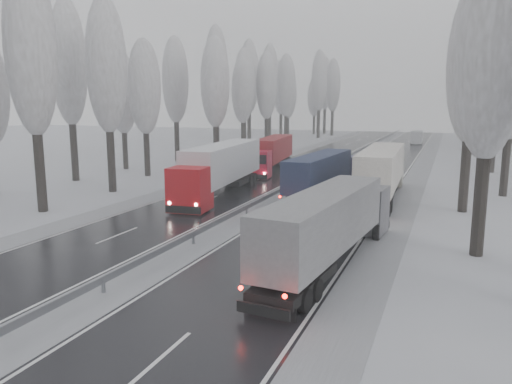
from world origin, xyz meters
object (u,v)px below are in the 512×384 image
Objects in this scene: truck_cream_box at (383,169)px; truck_red_white at (220,167)px; truck_grey_tarp at (331,221)px; truck_blue_box at (323,171)px; box_truck_distant at (417,137)px; truck_red_red at (272,152)px.

truck_red_white is at bearing -165.41° from truck_cream_box.
truck_grey_tarp is 1.03× the size of truck_blue_box.
truck_red_red reaches higher than box_truck_distant.
truck_red_white is at bearing -102.54° from box_truck_distant.
truck_cream_box is 0.98× the size of truck_red_white.
truck_grey_tarp is at bearing -91.12° from box_truck_distant.
truck_cream_box reaches higher than truck_grey_tarp.
truck_blue_box is 4.95m from truck_cream_box.
truck_cream_box reaches higher than truck_red_red.
truck_red_white is (-13.15, 14.79, 0.34)m from truck_grey_tarp.
truck_cream_box is 19.65m from truck_red_red.
truck_red_white is at bearing -155.59° from truck_blue_box.
truck_cream_box is at bearing -49.89° from truck_red_red.
truck_red_white is 17.17m from truck_red_red.
truck_blue_box is 0.84× the size of truck_red_white.
box_truck_distant is at bearing 96.41° from truck_grey_tarp.
truck_blue_box is at bearing -62.92° from truck_red_red.
truck_grey_tarp is 2.16× the size of box_truck_distant.
truck_blue_box is 0.86× the size of truck_cream_box.
truck_red_red reaches higher than truck_blue_box.
truck_red_white reaches higher than box_truck_distant.
truck_red_red is (-9.66, 13.94, 0.10)m from truck_blue_box.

